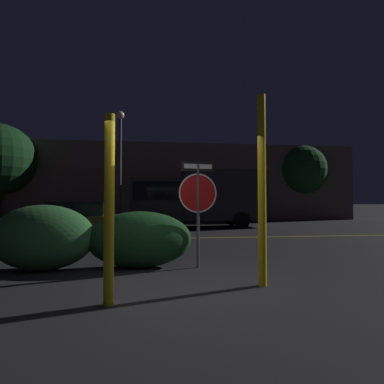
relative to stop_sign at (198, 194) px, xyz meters
name	(u,v)px	position (x,y,z in m)	size (l,w,h in m)	color
ground_plane	(186,294)	(-0.43, -1.77, -1.57)	(260.00, 260.00, 0.00)	black
road_center_stripe	(168,238)	(-0.43, 5.06, -1.57)	(37.05, 0.12, 0.01)	gold
stop_sign	(198,194)	(0.00, 0.00, 0.00)	(0.83, 0.14, 2.26)	#4C4C51
yellow_pole_left	(109,209)	(-1.53, -2.13, -0.27)	(0.14, 0.14, 2.61)	yellow
yellow_pole_right	(262,189)	(0.87, -1.49, 0.04)	(0.14, 0.14, 3.21)	yellow
hedge_bush_1	(43,238)	(-3.17, 0.11, -0.90)	(2.05, 1.04, 1.33)	#2D6633
hedge_bush_2	(140,239)	(-1.23, 0.12, -0.97)	(2.20, 0.89, 1.19)	#19421E
passing_car_2	(82,223)	(-3.28, 3.77, -0.86)	(4.37, 2.12, 1.39)	brown
delivery_truck	(197,196)	(1.36, 9.92, 0.11)	(7.18, 2.43, 3.09)	#2D2D33
street_lamp	(120,154)	(-2.79, 9.93, 2.39)	(0.42, 0.42, 6.24)	#4C4C51
tree_1	(301,171)	(10.36, 15.62, 2.23)	(3.86, 3.86, 5.74)	#422D1E
building_backdrop	(154,183)	(-1.03, 16.71, 1.25)	(30.56, 3.33, 5.65)	#6B5B4C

